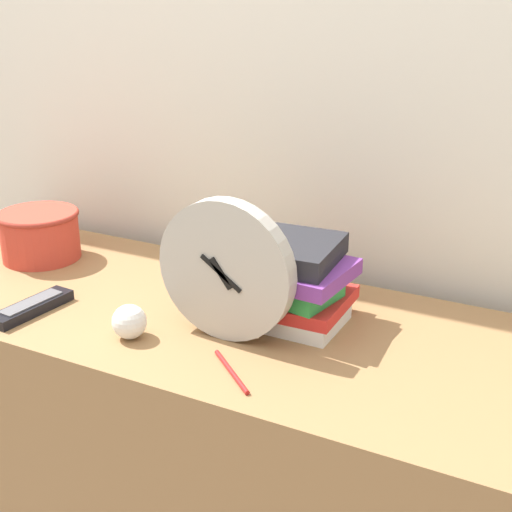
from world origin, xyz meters
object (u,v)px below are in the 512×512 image
Objects in this scene: desk_clock at (226,270)px; crumpled_paper_ball at (129,322)px; book_stack at (287,280)px; tv_remote at (32,307)px; pen at (231,371)px; basket at (40,233)px.

desk_clock is 4.11× the size of crumpled_paper_ball.
desk_clock reaches higher than book_stack.
book_stack is 3.71× the size of crumpled_paper_ball.
desk_clock reaches higher than tv_remote.
crumpled_paper_ball reaches higher than tv_remote.
book_stack reaches higher than tv_remote.
crumpled_paper_ball is (-0.22, -0.20, -0.05)m from book_stack.
crumpled_paper_ball reaches higher than pen.
book_stack reaches higher than pen.
basket reaches higher than crumpled_paper_ball.
pen is (0.00, -0.22, -0.08)m from book_stack.
tv_remote is at bearing -156.13° from book_stack.
tv_remote is at bearing -167.28° from desk_clock.
desk_clock is at bearing 12.72° from tv_remote.
book_stack is at bearing 41.92° from crumpled_paper_ball.
tv_remote is 0.46m from pen.
book_stack is 0.30m from crumpled_paper_ball.
tv_remote is at bearing -179.16° from crumpled_paper_ball.
desk_clock reaches higher than crumpled_paper_ball.
pen is at bearing -88.73° from book_stack.
tv_remote is (0.19, -0.23, -0.05)m from basket.
pen is (0.46, -0.02, -0.01)m from tv_remote.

